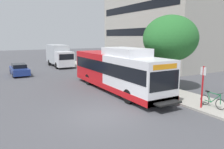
% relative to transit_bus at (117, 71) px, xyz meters
% --- Properties ---
extents(ground_plane, '(120.00, 120.00, 0.00)m').
position_rel_transit_bus_xyz_m(ground_plane, '(-3.91, 3.32, -1.70)').
color(ground_plane, '#4C4C51').
extents(sidewalk_curb, '(3.00, 56.00, 0.14)m').
position_rel_transit_bus_xyz_m(sidewalk_curb, '(3.09, 1.32, -1.63)').
color(sidewalk_curb, '#A8A399').
rests_on(sidewalk_curb, ground).
extents(transit_bus, '(2.58, 12.25, 3.65)m').
position_rel_transit_bus_xyz_m(transit_bus, '(0.00, 0.00, 0.00)').
color(transit_bus, white).
rests_on(transit_bus, ground).
extents(bus_stop_sign_pole, '(0.10, 0.36, 2.60)m').
position_rel_transit_bus_xyz_m(bus_stop_sign_pole, '(2.08, -6.81, -0.05)').
color(bus_stop_sign_pole, red).
rests_on(bus_stop_sign_pole, sidewalk_curb).
extents(bicycle_parked, '(0.52, 1.76, 1.02)m').
position_rel_transit_bus_xyz_m(bicycle_parked, '(2.73, -7.12, -1.14)').
color(bicycle_parked, black).
rests_on(bicycle_parked, sidewalk_curb).
extents(street_tree_near_stop, '(4.50, 4.50, 6.12)m').
position_rel_transit_bus_xyz_m(street_tree_near_stop, '(4.02, -1.92, 2.64)').
color(street_tree_near_stop, '#4C3823').
rests_on(street_tree_near_stop, sidewalk_curb).
extents(parked_car_far_lane, '(1.80, 4.50, 1.33)m').
position_rel_transit_bus_xyz_m(parked_car_far_lane, '(-6.14, 12.13, -1.04)').
color(parked_car_far_lane, navy).
rests_on(parked_car_far_lane, ground).
extents(box_truck_background, '(2.32, 7.01, 3.25)m').
position_rel_transit_bus_xyz_m(box_truck_background, '(0.13, 17.20, 0.04)').
color(box_truck_background, silver).
rests_on(box_truck_background, ground).
extents(lattice_comm_tower, '(1.10, 1.10, 23.29)m').
position_rel_transit_bus_xyz_m(lattice_comm_tower, '(15.50, 30.38, 5.88)').
color(lattice_comm_tower, '#B7B7BC').
rests_on(lattice_comm_tower, ground).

